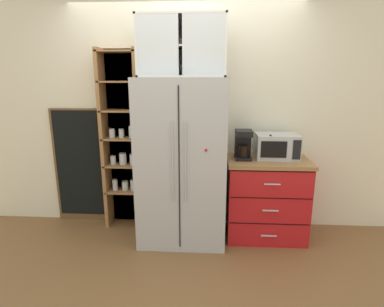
{
  "coord_description": "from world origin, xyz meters",
  "views": [
    {
      "loc": [
        0.29,
        -3.1,
        1.72
      ],
      "look_at": [
        0.1,
        0.0,
        0.95
      ],
      "focal_mm": 28.54,
      "sensor_mm": 36.0,
      "label": 1
    }
  ],
  "objects_px": {
    "bottle_green": "(269,150)",
    "chalkboard_menu": "(79,166)",
    "refrigerator": "(183,161)",
    "microwave": "(276,146)",
    "mug_navy": "(269,156)",
    "bottle_clear": "(270,149)",
    "coffee_maker": "(243,144)"
  },
  "relations": [
    {
      "from": "refrigerator",
      "to": "microwave",
      "type": "xyz_separation_m",
      "value": [
        1.0,
        0.12,
        0.15
      ]
    },
    {
      "from": "microwave",
      "to": "bottle_green",
      "type": "bearing_deg",
      "value": -141.53
    },
    {
      "from": "coffee_maker",
      "to": "mug_navy",
      "type": "distance_m",
      "value": 0.3
    },
    {
      "from": "mug_navy",
      "to": "chalkboard_menu",
      "type": "xyz_separation_m",
      "value": [
        -2.18,
        0.31,
        -0.23
      ]
    },
    {
      "from": "microwave",
      "to": "bottle_clear",
      "type": "distance_m",
      "value": 0.14
    },
    {
      "from": "coffee_maker",
      "to": "chalkboard_menu",
      "type": "relative_size",
      "value": 0.22
    },
    {
      "from": "microwave",
      "to": "refrigerator",
      "type": "bearing_deg",
      "value": -173.06
    },
    {
      "from": "refrigerator",
      "to": "coffee_maker",
      "type": "relative_size",
      "value": 5.56
    },
    {
      "from": "coffee_maker",
      "to": "bottle_green",
      "type": "distance_m",
      "value": 0.27
    },
    {
      "from": "refrigerator",
      "to": "microwave",
      "type": "height_order",
      "value": "refrigerator"
    },
    {
      "from": "microwave",
      "to": "coffee_maker",
      "type": "distance_m",
      "value": 0.36
    },
    {
      "from": "bottle_clear",
      "to": "bottle_green",
      "type": "relative_size",
      "value": 1.12
    },
    {
      "from": "coffee_maker",
      "to": "bottle_green",
      "type": "xyz_separation_m",
      "value": [
        0.27,
        -0.03,
        -0.05
      ]
    },
    {
      "from": "microwave",
      "to": "chalkboard_menu",
      "type": "height_order",
      "value": "chalkboard_menu"
    },
    {
      "from": "refrigerator",
      "to": "coffee_maker",
      "type": "distance_m",
      "value": 0.67
    },
    {
      "from": "bottle_green",
      "to": "refrigerator",
      "type": "bearing_deg",
      "value": -176.88
    },
    {
      "from": "mug_navy",
      "to": "bottle_green",
      "type": "distance_m",
      "value": 0.07
    },
    {
      "from": "coffee_maker",
      "to": "bottle_green",
      "type": "bearing_deg",
      "value": -6.35
    },
    {
      "from": "mug_navy",
      "to": "bottle_clear",
      "type": "relative_size",
      "value": 0.41
    },
    {
      "from": "refrigerator",
      "to": "coffee_maker",
      "type": "xyz_separation_m",
      "value": [
        0.64,
        0.08,
        0.18
      ]
    },
    {
      "from": "chalkboard_menu",
      "to": "microwave",
      "type": "bearing_deg",
      "value": -5.17
    },
    {
      "from": "coffee_maker",
      "to": "bottle_green",
      "type": "height_order",
      "value": "coffee_maker"
    },
    {
      "from": "microwave",
      "to": "chalkboard_menu",
      "type": "relative_size",
      "value": 0.32
    },
    {
      "from": "microwave",
      "to": "mug_navy",
      "type": "height_order",
      "value": "microwave"
    },
    {
      "from": "bottle_green",
      "to": "chalkboard_menu",
      "type": "distance_m",
      "value": 2.22
    },
    {
      "from": "coffee_maker",
      "to": "refrigerator",
      "type": "bearing_deg",
      "value": -172.93
    },
    {
      "from": "refrigerator",
      "to": "bottle_green",
      "type": "bearing_deg",
      "value": 3.12
    },
    {
      "from": "bottle_clear",
      "to": "refrigerator",
      "type": "bearing_deg",
      "value": -179.07
    },
    {
      "from": "mug_navy",
      "to": "bottle_clear",
      "type": "bearing_deg",
      "value": -123.1
    },
    {
      "from": "mug_navy",
      "to": "chalkboard_menu",
      "type": "relative_size",
      "value": 0.08
    },
    {
      "from": "coffee_maker",
      "to": "bottle_clear",
      "type": "bearing_deg",
      "value": -13.58
    },
    {
      "from": "refrigerator",
      "to": "microwave",
      "type": "bearing_deg",
      "value": 6.94
    }
  ]
}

